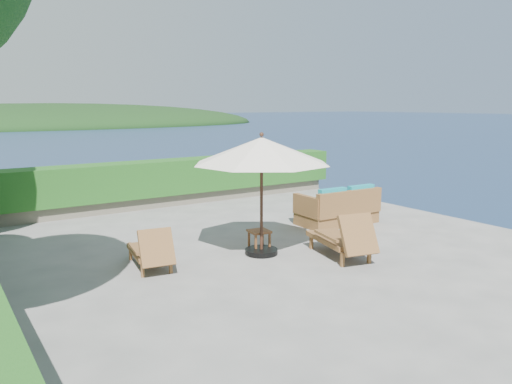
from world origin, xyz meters
TOP-DOWN VIEW (x-y plane):
  - ground at (0.00, 0.00)m, footprint 12.00×12.00m
  - foundation at (0.00, 0.00)m, footprint 12.00×12.00m
  - offshore_island at (25.00, 140.00)m, footprint 126.00×57.60m
  - planter_wall_far at (0.00, 5.60)m, footprint 12.00×0.60m
  - hedge_far at (0.00, 5.60)m, footprint 12.40×0.90m
  - patio_umbrella at (-0.15, -0.07)m, footprint 3.19×3.19m
  - lounge_left at (-2.34, 0.31)m, footprint 0.81×1.52m
  - lounge_right at (1.03, -1.17)m, footprint 1.04×1.79m
  - side_table at (-0.05, 0.16)m, footprint 0.45×0.45m
  - wicker_loveseat at (2.91, 0.98)m, footprint 2.06×1.10m

SIDE VIEW (x-z plane):
  - offshore_island at x=25.00m, z-range -9.30..3.30m
  - foundation at x=0.00m, z-range -3.05..-0.05m
  - ground at x=0.00m, z-range 0.00..0.00m
  - planter_wall_far at x=0.00m, z-range 0.00..0.36m
  - lounge_left at x=-2.34m, z-range -0.07..0.77m
  - side_table at x=-0.05m, z-range 0.14..0.57m
  - wicker_loveseat at x=2.91m, z-range -0.11..0.88m
  - lounge_right at x=1.03m, z-range -0.08..0.89m
  - hedge_far at x=0.00m, z-range 0.35..1.35m
  - patio_umbrella at x=-0.15m, z-range 0.84..3.29m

